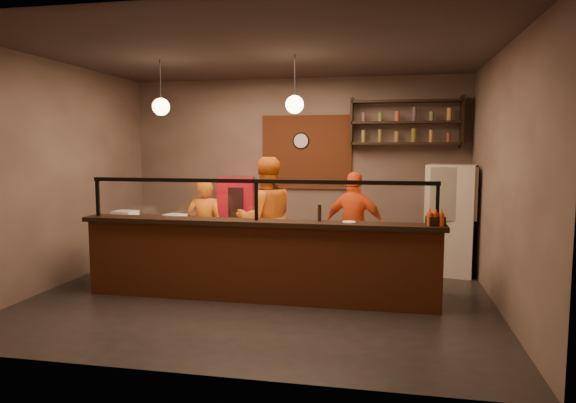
% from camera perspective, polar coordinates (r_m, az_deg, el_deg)
% --- Properties ---
extents(floor, '(6.00, 6.00, 0.00)m').
position_cam_1_polar(floor, '(7.06, -2.83, -10.30)').
color(floor, black).
rests_on(floor, ground).
extents(ceiling, '(6.00, 6.00, 0.00)m').
position_cam_1_polar(ceiling, '(6.89, -2.98, 16.19)').
color(ceiling, '#3A312D').
rests_on(ceiling, wall_back).
extents(wall_back, '(6.00, 0.00, 6.00)m').
position_cam_1_polar(wall_back, '(9.23, 0.89, 3.65)').
color(wall_back, '#796659').
rests_on(wall_back, floor).
extents(wall_left, '(0.00, 5.00, 5.00)m').
position_cam_1_polar(wall_left, '(8.06, -24.08, 2.77)').
color(wall_left, '#796659').
rests_on(wall_left, floor).
extents(wall_right, '(0.00, 5.00, 5.00)m').
position_cam_1_polar(wall_right, '(6.72, 22.77, 2.28)').
color(wall_right, '#796659').
rests_on(wall_right, floor).
extents(wall_front, '(6.00, 0.00, 6.00)m').
position_cam_1_polar(wall_front, '(4.41, -10.85, 0.91)').
color(wall_front, '#796659').
rests_on(wall_front, floor).
extents(brick_patch, '(1.60, 0.04, 1.30)m').
position_cam_1_polar(brick_patch, '(9.16, 2.10, 5.50)').
color(brick_patch, brown).
rests_on(brick_patch, wall_back).
extents(service_counter, '(4.60, 0.25, 1.00)m').
position_cam_1_polar(service_counter, '(6.66, -3.49, -6.87)').
color(service_counter, brown).
rests_on(service_counter, floor).
extents(counter_ledge, '(4.70, 0.37, 0.06)m').
position_cam_1_polar(counter_ledge, '(6.56, -3.52, -2.35)').
color(counter_ledge, black).
rests_on(counter_ledge, service_counter).
extents(worktop_cabinet, '(4.60, 0.75, 0.85)m').
position_cam_1_polar(worktop_cabinet, '(7.15, -2.46, -6.58)').
color(worktop_cabinet, gray).
rests_on(worktop_cabinet, floor).
extents(worktop, '(4.60, 0.75, 0.05)m').
position_cam_1_polar(worktop, '(7.06, -2.48, -3.02)').
color(worktop, white).
rests_on(worktop, worktop_cabinet).
extents(sneeze_guard, '(4.50, 0.05, 0.52)m').
position_cam_1_polar(sneeze_guard, '(6.52, -3.54, 0.61)').
color(sneeze_guard, white).
rests_on(sneeze_guard, counter_ledge).
extents(wall_shelving, '(1.84, 0.28, 0.85)m').
position_cam_1_polar(wall_shelving, '(8.91, 12.94, 8.56)').
color(wall_shelving, black).
rests_on(wall_shelving, wall_back).
extents(wall_clock, '(0.30, 0.04, 0.30)m').
position_cam_1_polar(wall_clock, '(9.17, 1.47, 6.75)').
color(wall_clock, black).
rests_on(wall_clock, wall_back).
extents(pendant_left, '(0.24, 0.24, 0.77)m').
position_cam_1_polar(pendant_left, '(7.49, -13.93, 10.20)').
color(pendant_left, black).
rests_on(pendant_left, ceiling).
extents(pendant_right, '(0.24, 0.24, 0.77)m').
position_cam_1_polar(pendant_right, '(6.91, 0.74, 10.74)').
color(pendant_right, black).
rests_on(pendant_right, ceiling).
extents(cook_left, '(0.62, 0.48, 1.51)m').
position_cam_1_polar(cook_left, '(8.05, -9.23, -2.85)').
color(cook_left, orange).
rests_on(cook_left, floor).
extents(cook_mid, '(1.11, 1.01, 1.84)m').
position_cam_1_polar(cook_mid, '(7.69, -2.47, -1.91)').
color(cook_mid, '#C75E12').
rests_on(cook_mid, floor).
extents(cook_right, '(1.01, 0.58, 1.62)m').
position_cam_1_polar(cook_right, '(7.81, 7.41, -2.66)').
color(cook_right, '#E94D15').
rests_on(cook_right, floor).
extents(fridge, '(0.83, 0.79, 1.72)m').
position_cam_1_polar(fridge, '(8.43, 17.57, -1.92)').
color(fridge, beige).
rests_on(fridge, floor).
extents(red_cooler, '(0.73, 0.68, 1.46)m').
position_cam_1_polar(red_cooler, '(9.21, -5.77, -1.83)').
color(red_cooler, red).
rests_on(red_cooler, floor).
extents(pizza_dough, '(0.59, 0.59, 0.01)m').
position_cam_1_polar(pizza_dough, '(7.05, 1.31, -2.78)').
color(pizza_dough, beige).
rests_on(pizza_dough, worktop).
extents(prep_tub_a, '(0.32, 0.28, 0.14)m').
position_cam_1_polar(prep_tub_a, '(7.48, -12.45, -1.92)').
color(prep_tub_a, silver).
rests_on(prep_tub_a, worktop).
extents(prep_tub_b, '(0.35, 0.30, 0.16)m').
position_cam_1_polar(prep_tub_b, '(7.91, -17.65, -1.56)').
color(prep_tub_b, silver).
rests_on(prep_tub_b, worktop).
extents(prep_tub_c, '(0.29, 0.24, 0.13)m').
position_cam_1_polar(prep_tub_c, '(7.36, -12.38, -2.06)').
color(prep_tub_c, silver).
rests_on(prep_tub_c, worktop).
extents(rolling_pin, '(0.35, 0.08, 0.06)m').
position_cam_1_polar(rolling_pin, '(7.52, -14.44, -2.23)').
color(rolling_pin, gold).
rests_on(rolling_pin, worktop).
extents(condiment_caddy, '(0.24, 0.21, 0.11)m').
position_cam_1_polar(condiment_caddy, '(6.35, 16.05, -2.09)').
color(condiment_caddy, black).
rests_on(condiment_caddy, counter_ledge).
extents(pepper_mill, '(0.06, 0.06, 0.21)m').
position_cam_1_polar(pepper_mill, '(6.46, 3.52, -1.27)').
color(pepper_mill, black).
rests_on(pepper_mill, counter_ledge).
extents(small_plate, '(0.20, 0.20, 0.01)m').
position_cam_1_polar(small_plate, '(6.40, 6.80, -2.28)').
color(small_plate, white).
rests_on(small_plate, counter_ledge).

